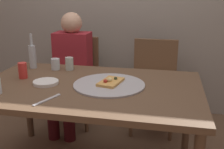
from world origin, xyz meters
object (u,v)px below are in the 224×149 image
(wine_glass, at_px, (55,64))
(tumbler_far, at_px, (69,64))
(wine_bottle, at_px, (32,56))
(pizza_slice_last, at_px, (111,82))
(pizza_tray, at_px, (109,85))
(soda_can, at_px, (23,70))
(dining_table, at_px, (89,94))
(chair_left, at_px, (76,74))
(chair_right, at_px, (154,79))
(table_knife, at_px, (47,100))
(guest_in_sweater, at_px, (70,67))
(plate_stack, at_px, (46,82))

(wine_glass, bearing_deg, tumbler_far, 6.87)
(wine_bottle, bearing_deg, pizza_slice_last, -21.44)
(pizza_tray, xyz_separation_m, wine_bottle, (-0.74, 0.31, 0.10))
(pizza_slice_last, distance_m, soda_can, 0.69)
(dining_table, distance_m, chair_left, 0.99)
(wine_glass, height_order, chair_right, chair_right)
(pizza_slice_last, distance_m, tumbler_far, 0.52)
(wine_glass, height_order, table_knife, wine_glass)
(pizza_tray, height_order, pizza_slice_last, pizza_slice_last)
(table_knife, xyz_separation_m, chair_left, (-0.24, 1.21, -0.22))
(chair_left, bearing_deg, tumbler_far, 104.75)
(chair_right, bearing_deg, wine_glass, 35.03)
(table_knife, bearing_deg, guest_in_sweater, 34.87)
(pizza_slice_last, relative_size, guest_in_sweater, 0.21)
(wine_glass, height_order, plate_stack, wine_glass)
(tumbler_far, distance_m, chair_left, 0.63)
(table_knife, bearing_deg, dining_table, -5.72)
(wine_glass, xyz_separation_m, guest_in_sweater, (-0.03, 0.41, -0.14))
(plate_stack, xyz_separation_m, table_knife, (0.14, -0.28, -0.01))
(wine_glass, bearing_deg, wine_bottle, 178.85)
(dining_table, height_order, plate_stack, plate_stack)
(wine_glass, bearing_deg, pizza_tray, -29.72)
(wine_glass, xyz_separation_m, plate_stack, (0.08, -0.37, -0.04))
(dining_table, distance_m, table_knife, 0.37)
(tumbler_far, relative_size, chair_left, 0.12)
(wine_bottle, relative_size, chair_left, 0.33)
(soda_can, xyz_separation_m, plate_stack, (0.23, -0.09, -0.05))
(tumbler_far, xyz_separation_m, soda_can, (-0.27, -0.29, 0.01))
(pizza_tray, distance_m, wine_glass, 0.61)
(tumbler_far, bearing_deg, guest_in_sweater, 109.97)
(pizza_tray, relative_size, soda_can, 4.16)
(plate_stack, height_order, chair_left, chair_left)
(pizza_tray, bearing_deg, wine_bottle, 157.41)
(guest_in_sweater, bearing_deg, table_knife, 102.84)
(pizza_tray, height_order, table_knife, pizza_tray)
(chair_right, xyz_separation_m, guest_in_sweater, (-0.83, -0.15, 0.13))
(chair_left, height_order, guest_in_sweater, guest_in_sweater)
(pizza_slice_last, relative_size, wine_bottle, 0.82)
(pizza_tray, height_order, plate_stack, plate_stack)
(wine_bottle, height_order, plate_stack, wine_bottle)
(pizza_tray, distance_m, guest_in_sweater, 0.91)
(tumbler_far, height_order, chair_left, chair_left)
(soda_can, xyz_separation_m, table_knife, (0.37, -0.37, -0.06))
(pizza_tray, distance_m, soda_can, 0.68)
(tumbler_far, height_order, soda_can, soda_can)
(soda_can, relative_size, guest_in_sweater, 0.10)
(chair_left, bearing_deg, wine_glass, 92.56)
(plate_stack, height_order, table_knife, plate_stack)
(wine_bottle, bearing_deg, soda_can, -77.93)
(pizza_slice_last, bearing_deg, chair_right, 72.76)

